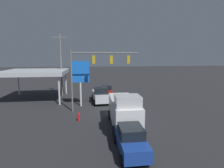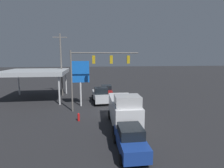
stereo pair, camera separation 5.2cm
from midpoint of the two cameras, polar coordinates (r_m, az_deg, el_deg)
name	(u,v)px [view 2 (the right image)]	position (r m, az deg, el deg)	size (l,w,h in m)	color
ground_plane	(114,113)	(21.55, 0.77, -9.51)	(200.00, 200.00, 0.00)	#262628
traffic_signal_assembly	(96,66)	(21.77, -5.10, 5.89)	(8.43, 0.43, 7.57)	slate
utility_pole	(61,64)	(31.52, -16.21, 6.40)	(2.40, 0.26, 10.65)	slate
gas_station_canopy	(36,72)	(30.19, -23.60, 3.50)	(9.43, 8.84, 4.69)	#B2B7BC
price_sign	(80,74)	(24.12, -10.29, 3.30)	(2.47, 0.27, 6.24)	silver
pickup_parked	(100,95)	(26.23, -3.77, -3.65)	(2.53, 5.32, 2.40)	silver
sedan_waiting	(106,91)	(30.21, -1.83, -2.26)	(2.15, 4.45, 1.93)	maroon
delivery_truck	(124,110)	(17.06, 3.88, -8.58)	(2.73, 6.87, 3.58)	silver
sedan_far	(130,139)	(13.20, 6.13, -17.53)	(2.10, 4.42, 1.93)	navy
fire_hydrant	(79,117)	(19.30, -10.77, -10.54)	(0.24, 0.24, 0.88)	red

